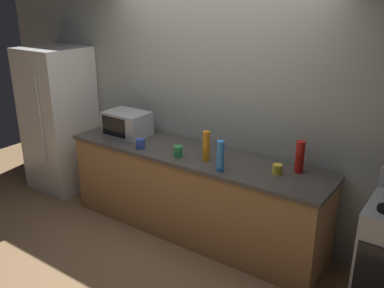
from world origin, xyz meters
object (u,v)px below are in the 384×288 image
(microwave, at_px, (127,124))
(refrigerator, at_px, (59,120))
(bottle_dish_soap, at_px, (206,146))
(mug_green, at_px, (178,151))
(mug_blue, at_px, (140,144))
(bottle_spray_cleaner, at_px, (220,156))
(bottle_hot_sauce, at_px, (300,157))
(mug_yellow, at_px, (277,169))

(microwave, bearing_deg, refrigerator, -177.56)
(refrigerator, bearing_deg, bottle_dish_soap, -1.81)
(mug_green, xyz_separation_m, mug_blue, (-0.46, -0.03, -0.01))
(bottle_spray_cleaner, bearing_deg, refrigerator, 175.26)
(microwave, bearing_deg, bottle_dish_soap, -6.01)
(bottle_dish_soap, xyz_separation_m, mug_green, (-0.27, -0.08, -0.09))
(mug_green, height_order, mug_blue, mug_green)
(bottle_hot_sauce, bearing_deg, mug_blue, -167.15)
(bottle_hot_sauce, height_order, mug_green, bottle_hot_sauce)
(bottle_spray_cleaner, xyz_separation_m, mug_blue, (-0.98, 0.02, -0.09))
(bottle_dish_soap, height_order, mug_yellow, bottle_dish_soap)
(microwave, distance_m, mug_blue, 0.47)
(microwave, xyz_separation_m, mug_blue, (0.40, -0.23, -0.09))
(bottle_dish_soap, bearing_deg, bottle_hot_sauce, 16.35)
(mug_blue, bearing_deg, refrigerator, 173.12)
(bottle_dish_soap, xyz_separation_m, mug_yellow, (0.69, 0.10, -0.10))
(bottle_dish_soap, xyz_separation_m, mug_blue, (-0.73, -0.11, -0.10))
(refrigerator, relative_size, bottle_dish_soap, 6.16)
(bottle_spray_cleaner, height_order, mug_blue, bottle_spray_cleaner)
(mug_green, relative_size, mug_blue, 1.11)
(bottle_hot_sauce, xyz_separation_m, mug_green, (-1.11, -0.32, -0.09))
(microwave, xyz_separation_m, bottle_spray_cleaner, (1.38, -0.26, 0.01))
(bottle_spray_cleaner, relative_size, mug_yellow, 3.28)
(refrigerator, xyz_separation_m, bottle_dish_soap, (2.26, -0.07, 0.15))
(refrigerator, height_order, mug_yellow, refrigerator)
(bottle_spray_cleaner, bearing_deg, mug_yellow, 27.75)
(mug_blue, bearing_deg, microwave, 149.95)
(bottle_spray_cleaner, distance_m, mug_blue, 0.98)
(microwave, bearing_deg, mug_yellow, -0.64)
(bottle_hot_sauce, relative_size, mug_blue, 2.95)
(refrigerator, distance_m, bottle_hot_sauce, 3.11)
(bottle_spray_cleaner, height_order, mug_green, bottle_spray_cleaner)
(mug_green, bearing_deg, microwave, 167.02)
(microwave, relative_size, mug_green, 4.36)
(mug_blue, bearing_deg, bottle_dish_soap, 8.76)
(microwave, xyz_separation_m, mug_green, (0.86, -0.20, -0.08))
(bottle_hot_sauce, bearing_deg, mug_green, -163.69)
(refrigerator, xyz_separation_m, microwave, (1.13, 0.05, 0.13))
(bottle_hot_sauce, distance_m, mug_yellow, 0.23)
(microwave, xyz_separation_m, bottle_dish_soap, (1.14, -0.12, 0.01))
(refrigerator, relative_size, bottle_spray_cleaner, 6.30)
(bottle_dish_soap, relative_size, mug_blue, 2.95)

